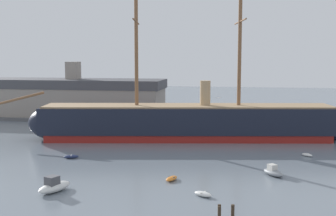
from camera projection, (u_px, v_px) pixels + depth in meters
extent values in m
cube|color=maroon|center=(187.00, 136.00, 88.76)|extent=(55.94, 17.44, 1.44)
cube|color=black|center=(188.00, 119.00, 88.37)|extent=(58.27, 18.17, 5.15)
ellipsoid|color=black|center=(55.00, 123.00, 88.66)|extent=(11.53, 9.41, 6.59)
ellipsoid|color=black|center=(321.00, 123.00, 88.26)|extent=(11.53, 9.41, 6.59)
cube|color=#9E7F5B|center=(188.00, 106.00, 88.05)|extent=(57.02, 17.29, 0.31)
cylinder|color=brown|center=(136.00, 38.00, 86.58)|extent=(0.72, 0.72, 26.76)
cylinder|color=brown|center=(136.00, 22.00, 86.20)|extent=(2.60, 13.69, 0.29)
cylinder|color=brown|center=(240.00, 38.00, 86.43)|extent=(0.72, 0.72, 26.76)
cylinder|color=brown|center=(240.00, 22.00, 86.05)|extent=(2.60, 13.69, 0.29)
cylinder|color=brown|center=(21.00, 98.00, 88.12)|extent=(9.07, 2.03, 2.74)
cylinder|color=tan|center=(205.00, 94.00, 87.75)|extent=(2.06, 2.06, 5.15)
ellipsoid|color=silver|center=(54.00, 187.00, 54.65)|extent=(3.72, 5.24, 1.13)
cube|color=#4C4C51|center=(52.00, 181.00, 54.27)|extent=(1.78, 1.87, 1.13)
ellipsoid|color=silver|center=(203.00, 194.00, 52.83)|extent=(2.61, 2.11, 0.57)
cube|color=beige|center=(203.00, 192.00, 52.81)|extent=(0.64, 0.88, 0.09)
ellipsoid|color=orange|center=(172.00, 178.00, 59.53)|extent=(1.80, 2.59, 0.56)
cube|color=#4C4C51|center=(172.00, 177.00, 59.51)|extent=(0.90, 0.51, 0.09)
ellipsoid|color=#1E284C|center=(71.00, 157.00, 72.45)|extent=(2.56, 1.76, 0.56)
cube|color=beige|center=(71.00, 155.00, 72.43)|extent=(0.50, 0.89, 0.09)
ellipsoid|color=gray|center=(273.00, 173.00, 61.93)|extent=(3.43, 3.90, 0.86)
cube|color=beige|center=(272.00, 167.00, 62.08)|extent=(1.48, 1.50, 0.86)
ellipsoid|color=silver|center=(307.00, 155.00, 73.91)|extent=(2.02, 2.13, 0.48)
cube|color=beige|center=(307.00, 154.00, 73.88)|extent=(0.69, 0.64, 0.07)
ellipsoid|color=#1E284C|center=(336.00, 138.00, 88.47)|extent=(3.25, 1.43, 0.75)
cube|color=#B2ADA3|center=(335.00, 135.00, 88.45)|extent=(1.00, 0.90, 0.75)
ellipsoid|color=gold|center=(197.00, 125.00, 105.71)|extent=(1.54, 2.83, 0.64)
cube|color=#4C4C51|center=(197.00, 124.00, 105.68)|extent=(1.02, 0.38, 0.10)
cylinder|color=#382B1E|center=(219.00, 213.00, 44.74)|extent=(0.33, 0.33, 1.77)
cylinder|color=#382B1E|center=(233.00, 213.00, 44.70)|extent=(0.35, 0.35, 1.77)
cylinder|color=#382B1E|center=(219.00, 214.00, 44.51)|extent=(0.33, 0.33, 1.68)
cube|color=#565659|center=(66.00, 117.00, 118.93)|extent=(56.74, 15.50, 0.80)
cube|color=gray|center=(66.00, 102.00, 118.46)|extent=(51.59, 12.91, 7.30)
cube|color=#47474C|center=(65.00, 83.00, 117.89)|extent=(52.62, 13.17, 2.35)
cube|color=gray|center=(73.00, 70.00, 117.09)|extent=(3.20, 3.20, 4.57)
ellipsoid|color=silver|center=(218.00, 98.00, 61.32)|extent=(0.31, 0.30, 0.11)
sphere|color=silver|center=(217.00, 98.00, 61.47)|extent=(0.09, 0.09, 0.09)
cube|color=#ADA89E|center=(217.00, 98.00, 61.13)|extent=(0.43, 0.45, 0.11)
cube|color=#ADA89E|center=(220.00, 98.00, 61.50)|extent=(0.43, 0.45, 0.11)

